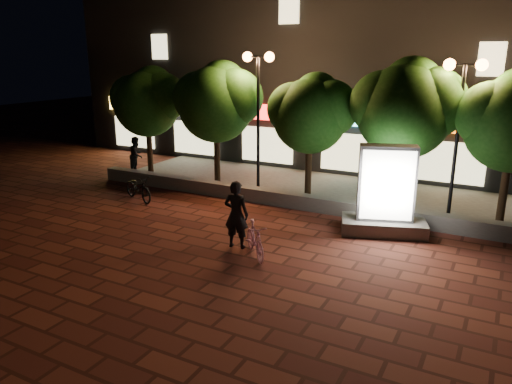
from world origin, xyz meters
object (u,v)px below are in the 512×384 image
Objects in this scene: scooter_pink at (255,240)px; scooter_parked at (138,188)px; tree_right at (407,106)px; pedestrian at (137,155)px; tree_mid at (312,111)px; street_lamp_right at (462,98)px; ad_kiosk at (385,198)px; street_lamp_left at (258,86)px; tree_far_left at (149,100)px; tree_left at (218,100)px; rider at (236,215)px.

scooter_pink is 6.66m from scooter_parked.
tree_right is 3.13× the size of pedestrian.
tree_right is 11.67m from pedestrian.
street_lamp_right is (4.95, -0.26, 0.68)m from tree_mid.
scooter_parked is at bearing -174.16° from ad_kiosk.
tree_mid is at bearing 7.31° from street_lamp_left.
tree_far_left is at bearing 177.24° from street_lamp_left.
tree_left reaches higher than scooter_pink.
rider is at bearing -120.45° from tree_right.
tree_far_left reaches higher than pedestrian.
tree_right is (3.31, 0.00, 0.35)m from tree_mid.
tree_mid is at bearing -103.84° from pedestrian.
tree_mid is 5.00m from street_lamp_right.
ad_kiosk is (5.42, -2.21, -2.95)m from street_lamp_left.
scooter_parked is at bearing -57.74° from tree_far_left.
ad_kiosk is at bearing -144.83° from rider.
tree_right reaches higher than scooter_pink.
tree_left is 2.56× the size of rider.
rider is (-4.90, -5.28, -2.94)m from street_lamp_right.
rider reaches higher than scooter_parked.
street_lamp_right reaches higher than rider.
street_lamp_right reaches higher than tree_left.
tree_left is 4.81m from pedestrian.
tree_left is 0.97× the size of tree_right.
scooter_parked is at bearing -147.95° from tree_mid.
ad_kiosk is at bearing 9.46° from scooter_pink.
scooter_pink is at bearing -127.17° from ad_kiosk.
tree_far_left is 0.93× the size of street_lamp_right.
rider is at bearing -139.05° from pedestrian.
scooter_parked is (-3.32, -3.10, -3.55)m from street_lamp_left.
ad_kiosk is 1.73× the size of scooter_pink.
rider is at bearing -36.31° from tree_far_left.
street_lamp_left is (-2.05, -0.26, 0.81)m from tree_mid.
tree_mid is 0.90× the size of street_lamp_right.
tree_left is at bearing 178.32° from street_lamp_right.
tree_right reaches higher than tree_far_left.
street_lamp_left reaches higher than scooter_pink.
tree_mid is 5.99m from rider.
ad_kiosk reaches higher than pedestrian.
street_lamp_right is (12.45, -0.26, 0.60)m from tree_far_left.
scooter_pink is (0.80, -5.86, -2.74)m from tree_mid.
street_lamp_right is at bearing -3.04° from tree_mid.
scooter_parked is (-6.17, 2.50, 0.00)m from scooter_pink.
street_lamp_right reaches higher than scooter_pink.
street_lamp_left is (1.95, -0.26, 0.58)m from tree_left.
street_lamp_left reaches higher than tree_left.
tree_right reaches higher than tree_mid.
tree_far_left is 0.89× the size of street_lamp_left.
tree_right is 1.70m from street_lamp_right.
pedestrian is at bearing 104.80° from scooter_pink.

